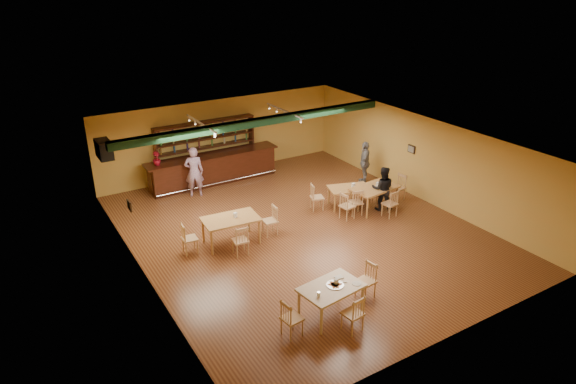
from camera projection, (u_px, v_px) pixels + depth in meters
floor at (302, 231)px, 16.13m from camera, size 12.00×12.00×0.00m
ceiling_beam at (258, 122)px, 17.16m from camera, size 10.00×0.30×0.25m
track_rail_left at (201, 124)px, 16.75m from camera, size 0.05×2.50×0.05m
track_rail_right at (284, 111)px, 18.27m from camera, size 0.05×2.50×0.05m
ac_unit at (105, 149)px, 16.19m from camera, size 0.34×0.70×0.48m
picture_left at (129, 205)px, 13.86m from camera, size 0.04×0.34×0.28m
picture_right at (412, 149)px, 18.19m from camera, size 0.04×0.34×0.28m
bar_counter at (214, 168)px, 19.58m from camera, size 5.23×0.85×1.13m
back_bar_hutch at (206, 150)px, 19.84m from camera, size 4.04×0.40×2.28m
poinsettia at (157, 159)px, 18.22m from camera, size 0.36×0.36×0.50m
dining_table_a at (231, 231)px, 15.26m from camera, size 1.73×1.13×0.83m
dining_table_b at (349, 197)px, 17.66m from camera, size 1.59×1.22×0.70m
dining_table_d at (374, 198)px, 17.46m from camera, size 1.69×1.13×0.80m
near_table at (331, 301)px, 12.07m from camera, size 1.58×1.13×0.79m
pizza_tray at (335, 285)px, 11.96m from camera, size 0.45×0.45×0.01m
parmesan_shaker at (319, 294)px, 11.54m from camera, size 0.08×0.08×0.11m
napkin_stack at (339, 277)px, 12.24m from camera, size 0.22×0.17×0.03m
pizza_server at (339, 282)px, 12.07m from camera, size 0.31×0.26×0.00m
side_plate at (357, 284)px, 12.02m from camera, size 0.25×0.25×0.01m
patron_bar at (194, 172)px, 18.26m from camera, size 0.79×0.64×1.86m
patron_right_a at (383, 189)px, 17.25m from camera, size 0.96×0.93×1.56m
patron_right_b at (365, 162)px, 19.42m from camera, size 0.98×0.97×1.67m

